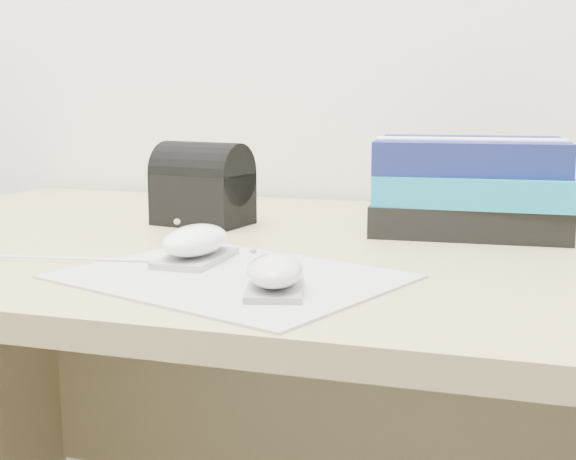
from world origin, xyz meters
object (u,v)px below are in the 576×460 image
(mouse_rear, at_px, (195,243))
(book_stack, at_px, (472,186))
(desk, at_px, (411,407))
(pouch, at_px, (203,185))
(mouse_front, at_px, (275,273))

(mouse_rear, xyz_separation_m, book_stack, (0.28, 0.32, 0.04))
(desk, bearing_deg, book_stack, 54.58)
(pouch, bearing_deg, mouse_front, -57.29)
(mouse_rear, distance_m, pouch, 0.27)
(mouse_rear, relative_size, mouse_front, 1.05)
(mouse_front, relative_size, pouch, 0.75)
(desk, relative_size, mouse_front, 14.77)
(desk, distance_m, pouch, 0.43)
(mouse_rear, relative_size, book_stack, 0.42)
(book_stack, relative_size, pouch, 1.90)
(mouse_front, xyz_separation_m, book_stack, (0.15, 0.42, 0.04))
(mouse_front, relative_size, book_stack, 0.40)
(book_stack, bearing_deg, mouse_front, -109.40)
(mouse_front, xyz_separation_m, pouch, (-0.23, 0.36, 0.04))
(book_stack, bearing_deg, desk, -125.42)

